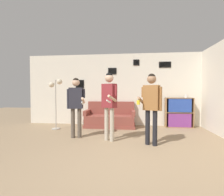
% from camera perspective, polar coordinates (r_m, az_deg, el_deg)
% --- Properties ---
extents(ground_plane, '(20.00, 20.00, 0.00)m').
position_cam_1_polar(ground_plane, '(3.20, 2.22, -21.28)').
color(ground_plane, '#937A5B').
extents(wall_back, '(7.77, 0.08, 2.70)m').
position_cam_1_polar(wall_back, '(6.66, 4.77, 2.80)').
color(wall_back, silver).
rests_on(wall_back, ground_plane).
extents(couch, '(1.80, 0.80, 0.90)m').
position_cam_1_polar(couch, '(6.36, -0.62, -6.74)').
color(couch, brown).
rests_on(couch, ground_plane).
extents(bookshelf, '(0.95, 0.30, 1.06)m').
position_cam_1_polar(bookshelf, '(6.68, 21.02, -4.46)').
color(bookshelf, olive).
rests_on(bookshelf, ground_plane).
extents(floor_lamp, '(0.47, 0.28, 1.70)m').
position_cam_1_polar(floor_lamp, '(6.17, -17.93, 2.12)').
color(floor_lamp, '#ADA89E').
rests_on(floor_lamp, ground_plane).
extents(person_player_foreground_left, '(0.53, 0.43, 1.65)m').
position_cam_1_polar(person_player_foreground_left, '(4.88, -11.67, -1.04)').
color(person_player_foreground_left, brown).
rests_on(person_player_foreground_left, ground_plane).
extents(person_player_foreground_center, '(0.44, 0.61, 1.75)m').
position_cam_1_polar(person_player_foreground_center, '(4.47, -0.94, -0.27)').
color(person_player_foreground_center, '#B7AD99').
rests_on(person_player_foreground_center, ground_plane).
extents(person_watcher_holding_cup, '(0.58, 0.36, 1.70)m').
position_cam_1_polar(person_watcher_holding_cup, '(4.22, 12.72, -1.04)').
color(person_watcher_holding_cup, black).
rests_on(person_watcher_holding_cup, ground_plane).
extents(drinking_cup, '(0.09, 0.09, 0.12)m').
position_cam_1_polar(drinking_cup, '(6.70, 23.02, 0.59)').
color(drinking_cup, white).
rests_on(drinking_cup, bookshelf).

